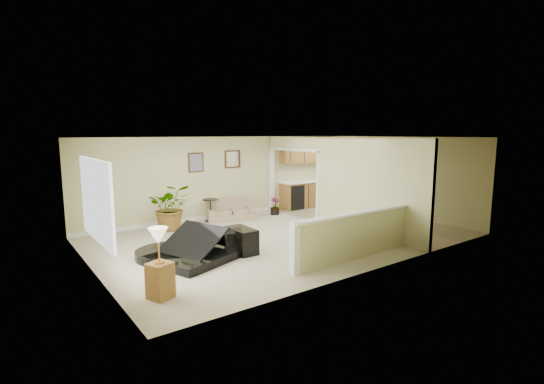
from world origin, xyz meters
TOP-DOWN VIEW (x-y plane):
  - floor at (0.00, 0.00)m, footprint 9.00×9.00m
  - back_wall at (0.00, 3.00)m, footprint 9.00×0.04m
  - front_wall at (0.00, -3.00)m, footprint 9.00×0.04m
  - left_wall at (-4.50, 0.00)m, footprint 0.04×6.00m
  - right_wall at (4.50, 0.00)m, footprint 0.04×6.00m
  - ceiling at (0.00, 0.00)m, footprint 9.00×6.00m
  - kitchen_vinyl at (3.15, 0.00)m, footprint 2.70×6.00m
  - interior_partition at (1.80, 0.25)m, footprint 0.18×5.99m
  - pony_half_wall at (0.08, -2.30)m, footprint 3.42×0.22m
  - left_window at (-4.49, -0.50)m, footprint 0.05×2.15m
  - wall_art_left at (-0.95, 2.97)m, footprint 0.48×0.04m
  - wall_mirror at (0.30, 2.97)m, footprint 0.55×0.04m
  - kitchen_cabinets at (3.19, 2.73)m, footprint 2.36×0.65m
  - piano at (-2.69, -0.28)m, footprint 2.23×2.21m
  - piano_bench at (-1.57, -0.54)m, footprint 0.43×0.83m
  - loveseat at (-0.07, 2.59)m, footprint 1.64×1.20m
  - accent_table at (-0.68, 2.65)m, footprint 0.46×0.46m
  - palm_plant at (-2.02, 2.34)m, footprint 1.40×1.31m
  - small_plant at (1.45, 2.30)m, footprint 0.32×0.32m
  - lamp_stand at (-3.90, -1.85)m, footprint 0.44×0.44m

SIDE VIEW (x-z plane):
  - floor at x=0.00m, z-range 0.00..0.00m
  - kitchen_vinyl at x=3.15m, z-range 0.00..0.01m
  - small_plant at x=1.45m, z-range -0.04..0.51m
  - piano_bench at x=-1.57m, z-range 0.00..0.55m
  - loveseat at x=-0.07m, z-range -0.10..0.71m
  - accent_table at x=-0.68m, z-range 0.09..0.76m
  - lamp_stand at x=-3.90m, z-range -0.09..1.06m
  - pony_half_wall at x=0.08m, z-range 0.02..1.02m
  - palm_plant at x=-2.02m, z-range -0.01..1.25m
  - piano at x=-2.69m, z-range -0.13..1.40m
  - kitchen_cabinets at x=3.19m, z-range -0.29..2.03m
  - interior_partition at x=1.80m, z-range -0.03..2.47m
  - back_wall at x=0.00m, z-range 0.00..2.50m
  - front_wall at x=0.00m, z-range 0.00..2.50m
  - left_wall at x=-4.50m, z-range 0.00..2.50m
  - right_wall at x=4.50m, z-range 0.00..2.50m
  - left_window at x=-4.49m, z-range 0.73..2.17m
  - wall_art_left at x=-0.95m, z-range 1.46..2.04m
  - wall_mirror at x=0.30m, z-range 1.52..2.08m
  - ceiling at x=0.00m, z-range 2.48..2.52m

